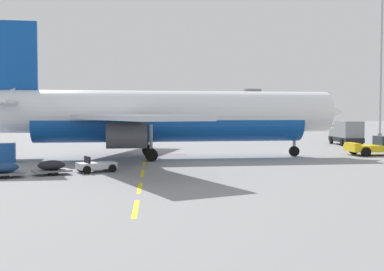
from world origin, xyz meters
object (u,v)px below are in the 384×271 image
Objects in this scene: pushback_tug at (381,146)px; catering_truck at (346,132)px; apron_light_mast_far at (382,35)px; airliner_foreground at (165,115)px; baggage_train at (52,167)px; uld_cargo_container at (5,153)px.

catering_truck reaches higher than pushback_tug.
catering_truck is 31.58m from apron_light_mast_far.
airliner_foreground is 29.54m from catering_truck.
airliner_foreground is at bearing 55.79° from baggage_train.
catering_truck is 0.85× the size of baggage_train.
apron_light_mast_far is (39.65, 38.77, 14.25)m from airliner_foreground.
uld_cargo_container is at bearing -142.02° from apron_light_mast_far.
catering_truck is at bearing 34.63° from airliner_foreground.
apron_light_mast_far is (47.44, 50.23, 17.68)m from baggage_train.
airliner_foreground reaches higher than baggage_train.
catering_truck reaches higher than baggage_train.
pushback_tug is 31.89m from baggage_train.
baggage_train is at bearing -56.94° from uld_cargo_container.
airliner_foreground is 4.15× the size of baggage_train.
apron_light_mast_far reaches higher than catering_truck.
apron_light_mast_far is at bearing 37.98° from uld_cargo_container.
apron_light_mast_far reaches higher than baggage_train.
airliner_foreground reaches higher than pushback_tug.
baggage_train is at bearing -133.36° from apron_light_mast_far.
catering_truck is (24.23, 16.74, -2.30)m from airliner_foreground.
pushback_tug is at bearing -116.09° from apron_light_mast_far.
airliner_foreground is 57.26m from apron_light_mast_far.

